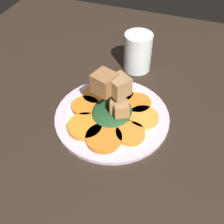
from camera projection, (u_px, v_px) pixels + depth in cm
name	position (u px, v px, depth cm)	size (l,w,h in cm)	color
table_slab	(112.00, 121.00, 71.30)	(120.00, 120.00, 2.00)	black
plate	(112.00, 116.00, 70.22)	(28.55, 28.55, 1.05)	silver
carrot_slice_0	(85.00, 126.00, 66.30)	(8.28, 8.28, 1.18)	orange
carrot_slice_1	(104.00, 138.00, 63.81)	(8.42, 8.42, 1.18)	orange
carrot_slice_2	(130.00, 134.00, 64.73)	(6.90, 6.90, 1.18)	orange
carrot_slice_3	(144.00, 117.00, 68.38)	(7.39, 7.39, 1.18)	orange
carrot_slice_4	(137.00, 103.00, 71.84)	(7.46, 7.46, 1.18)	orange
carrot_slice_5	(118.00, 93.00, 74.66)	(8.14, 8.14, 1.18)	orange
carrot_slice_6	(96.00, 95.00, 74.04)	(7.16, 7.16, 1.18)	orange
carrot_slice_7	(85.00, 107.00, 70.85)	(6.99, 6.99, 1.18)	orange
center_pile	(113.00, 101.00, 66.75)	(11.05, 10.09, 11.63)	#1E4723
fork	(86.00, 109.00, 71.08)	(18.75, 6.16, 0.40)	silver
water_glass	(138.00, 52.00, 81.37)	(8.07, 8.07, 11.29)	silver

